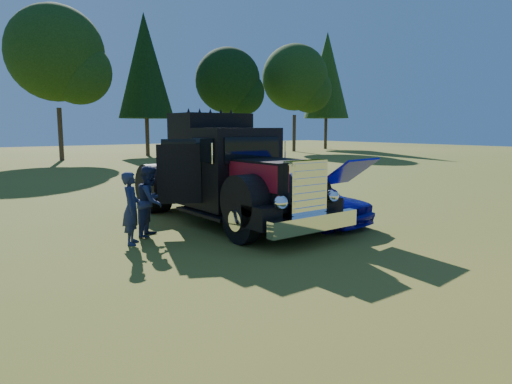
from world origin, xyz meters
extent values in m
plane|color=#485D1B|center=(0.00, 0.00, 0.00)|extent=(120.00, 120.00, 0.00)
cylinder|color=#2D2116|center=(20.00, 30.00, 1.80)|extent=(0.36, 0.36, 3.60)
sphere|color=black|center=(20.00, 30.00, 7.20)|extent=(6.40, 6.40, 6.40)
sphere|color=black|center=(21.20, 29.20, 6.00)|extent=(4.40, 4.40, 4.40)
cylinder|color=#2D2116|center=(35.00, 31.00, 2.43)|extent=(0.36, 0.36, 4.86)
cone|color=black|center=(35.00, 31.00, 8.78)|extent=(5.40, 5.40, 10.12)
cylinder|color=#2D2116|center=(4.00, 30.00, 2.07)|extent=(0.36, 0.36, 4.14)
sphere|color=black|center=(4.00, 30.00, 8.28)|extent=(7.36, 7.36, 7.36)
sphere|color=black|center=(5.38, 29.08, 6.90)|extent=(5.06, 5.06, 5.06)
cylinder|color=#2D2116|center=(12.00, 31.50, 2.25)|extent=(0.36, 0.36, 4.50)
cone|color=black|center=(12.00, 31.50, 8.12)|extent=(5.00, 5.00, 9.38)
cylinder|color=#2D2116|center=(28.00, 29.00, 1.98)|extent=(0.36, 0.36, 3.96)
sphere|color=black|center=(28.00, 29.00, 7.92)|extent=(7.04, 7.04, 7.04)
sphere|color=black|center=(29.32, 28.12, 6.60)|extent=(4.84, 4.84, 4.84)
cylinder|color=black|center=(0.01, -0.06, 0.55)|extent=(0.32, 1.10, 1.10)
cylinder|color=black|center=(2.11, -0.06, 0.55)|extent=(0.32, 1.10, 1.10)
cylinder|color=black|center=(0.01, 4.74, 0.55)|extent=(0.32, 1.10, 1.10)
cylinder|color=black|center=(2.11, 4.74, 0.55)|extent=(0.32, 1.10, 1.10)
cylinder|color=black|center=(0.34, 4.74, 0.55)|extent=(0.32, 1.10, 1.10)
cylinder|color=black|center=(1.78, 4.74, 0.55)|extent=(0.32, 1.10, 1.10)
cube|color=black|center=(1.06, 2.54, 0.62)|extent=(1.60, 6.40, 0.28)
cube|color=white|center=(1.06, -1.31, 0.55)|extent=(2.50, 0.22, 0.36)
cube|color=white|center=(1.06, -1.01, 1.25)|extent=(1.05, 0.30, 1.30)
cube|color=black|center=(1.06, 0.04, 1.30)|extent=(1.35, 1.80, 1.10)
cube|color=maroon|center=(0.37, 0.04, 1.50)|extent=(0.02, 1.80, 0.60)
cube|color=maroon|center=(1.75, 0.04, 1.50)|extent=(0.02, 1.80, 0.60)
cylinder|color=black|center=(0.11, -0.06, 0.95)|extent=(0.55, 1.24, 1.24)
cylinder|color=black|center=(2.01, -0.06, 0.95)|extent=(0.55, 1.24, 1.24)
sphere|color=white|center=(0.28, -1.08, 1.05)|extent=(0.32, 0.32, 0.32)
sphere|color=white|center=(1.84, -1.08, 1.05)|extent=(0.32, 0.32, 0.32)
cube|color=black|center=(1.06, 1.59, 1.55)|extent=(2.05, 1.30, 2.10)
cube|color=black|center=(1.06, 0.92, 2.05)|extent=(1.70, 0.05, 0.65)
cube|color=black|center=(1.06, 2.89, 1.75)|extent=(2.05, 1.30, 2.50)
cube|color=black|center=(1.06, 4.54, 0.95)|extent=(2.00, 2.00, 0.35)
cube|color=black|center=(-0.45, 1.98, 1.45)|extent=(1.00, 0.57, 1.50)
cube|color=maroon|center=(-0.48, 2.02, 1.30)|extent=(0.76, 0.42, 0.75)
imported|color=#0836B9|center=(2.76, 0.78, 0.66)|extent=(1.97, 4.00, 1.31)
cube|color=#0836B9|center=(2.57, -0.91, 1.55)|extent=(1.40, 1.07, 0.67)
imported|color=#1B273F|center=(-1.95, 1.44, 0.82)|extent=(0.65, 0.71, 1.64)
imported|color=#1E2B46|center=(-1.27, 1.93, 0.85)|extent=(1.04, 1.04, 1.71)
camera|label=1|loc=(-5.86, -8.22, 2.61)|focal=32.00mm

